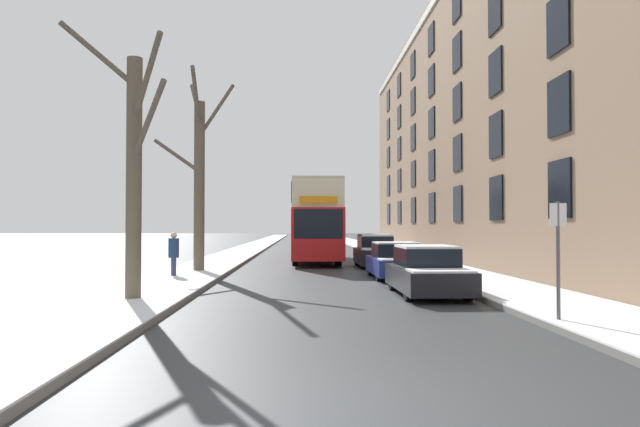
% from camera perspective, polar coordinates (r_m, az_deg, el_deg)
% --- Properties ---
extents(ground_plane, '(320.00, 320.00, 0.00)m').
position_cam_1_polar(ground_plane, '(6.39, 6.28, -18.82)').
color(ground_plane, '#303335').
extents(sidewalk_left, '(2.87, 130.00, 0.16)m').
position_cam_1_polar(sidewalk_left, '(59.22, -6.13, -3.10)').
color(sidewalk_left, slate).
rests_on(sidewalk_left, ground).
extents(sidewalk_right, '(2.87, 130.00, 0.16)m').
position_cam_1_polar(sidewalk_right, '(59.37, 3.90, -3.10)').
color(sidewalk_right, slate).
rests_on(sidewalk_right, ground).
extents(terrace_facade_right, '(9.10, 48.29, 15.03)m').
position_cam_1_polar(terrace_facade_right, '(32.21, 20.14, 8.76)').
color(terrace_facade_right, '#8C7056').
rests_on(terrace_facade_right, ground).
extents(bare_tree_left_0, '(2.88, 2.25, 6.86)m').
position_cam_1_polar(bare_tree_left_0, '(14.85, -18.13, 4.28)').
color(bare_tree_left_0, brown).
rests_on(bare_tree_left_0, ground).
extents(bare_tree_left_1, '(3.20, 3.63, 8.00)m').
position_cam_1_polar(bare_tree_left_1, '(23.77, -12.00, 3.60)').
color(bare_tree_left_1, brown).
rests_on(bare_tree_left_1, ground).
extents(double_decker_bus, '(2.51, 11.79, 4.26)m').
position_cam_1_polar(double_decker_bus, '(31.76, -0.50, -0.44)').
color(double_decker_bus, red).
rests_on(double_decker_bus, ground).
extents(parked_car_0, '(1.76, 4.19, 1.39)m').
position_cam_1_polar(parked_car_0, '(16.37, 10.65, -5.79)').
color(parked_car_0, black).
rests_on(parked_car_0, ground).
extents(parked_car_1, '(1.80, 4.03, 1.35)m').
position_cam_1_polar(parked_car_1, '(21.55, 7.58, -4.76)').
color(parked_car_1, navy).
rests_on(parked_car_1, ground).
extents(parked_car_2, '(1.74, 4.05, 1.57)m').
position_cam_1_polar(parked_car_2, '(27.29, 5.55, -3.86)').
color(parked_car_2, black).
rests_on(parked_car_2, ground).
extents(pedestrian_left_sidewalk, '(0.38, 0.38, 1.72)m').
position_cam_1_polar(pedestrian_left_sidewalk, '(21.33, -14.42, -3.91)').
color(pedestrian_left_sidewalk, navy).
rests_on(pedestrian_left_sidewalk, ground).
extents(street_sign_post, '(0.32, 0.07, 2.40)m').
position_cam_1_polar(street_sign_post, '(11.78, 22.72, -3.84)').
color(street_sign_post, '#4C4F54').
rests_on(street_sign_post, ground).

